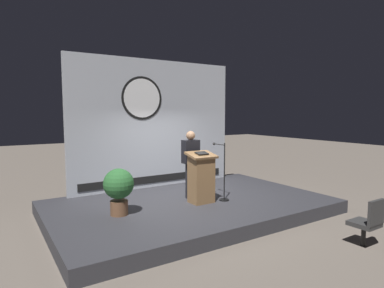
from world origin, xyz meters
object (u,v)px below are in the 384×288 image
Objects in this scene: potted_plant at (119,187)px; podium at (201,178)px; microphone_stand at (223,180)px; audience_chair_left at (369,220)px; speaker_person at (191,164)px.

podium is at bearing -4.19° from potted_plant.
microphone_stand is (0.56, -0.09, -0.10)m from podium.
microphone_stand reaches higher than audience_chair_left.
potted_plant is at bearing 136.30° from audience_chair_left.
podium is at bearing -91.39° from speaker_person.
audience_chair_left is (3.41, -3.26, -0.39)m from potted_plant.
speaker_person is at bearing 9.82° from potted_plant.
microphone_stand is at bearing 106.71° from audience_chair_left.
podium is 0.54m from speaker_person.
podium is 3.47m from audience_chair_left.
speaker_person is at bearing 88.61° from podium.
audience_chair_left is (1.47, -3.12, -0.39)m from podium.
speaker_person is 0.87m from microphone_stand.
podium is 1.95m from potted_plant.
audience_chair_left is (0.91, -3.03, -0.29)m from microphone_stand.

